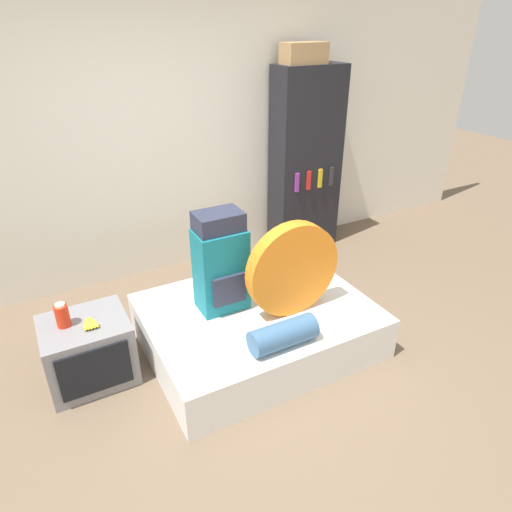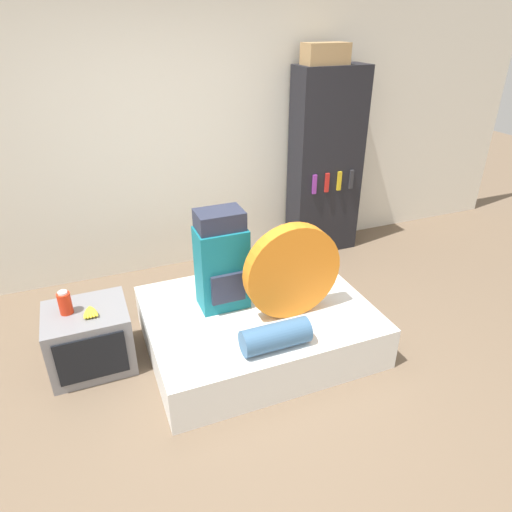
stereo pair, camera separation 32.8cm
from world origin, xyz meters
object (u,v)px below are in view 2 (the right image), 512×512
sleeping_roll (276,336)px  bookshelf (325,164)px  tent_bag (292,271)px  cardboard_box (326,54)px  television (90,338)px  backpack (222,262)px  canister (65,303)px

sleeping_roll → bookshelf: (1.37, 1.82, 0.53)m
tent_bag → cardboard_box: bearing=55.8°
sleeping_roll → bookshelf: bookshelf is taller
television → cardboard_box: size_ratio=1.38×
tent_bag → cardboard_box: cardboard_box is taller
bookshelf → tent_bag: bearing=-126.3°
backpack → bookshelf: size_ratio=0.40×
television → cardboard_box: (2.44, 1.09, 1.77)m
tent_bag → sleeping_roll: bearing=-129.5°
backpack → sleeping_roll: bearing=-75.3°
backpack → canister: (-1.11, 0.11, -0.16)m
canister → backpack: bearing=-5.7°
television → bookshelf: 2.86m
tent_bag → bookshelf: bearing=53.7°
backpack → cardboard_box: cardboard_box is taller
tent_bag → canister: 1.61m
sleeping_roll → canister: (-1.28, 0.74, 0.13)m
backpack → cardboard_box: (1.43, 1.17, 1.30)m
television → cardboard_box: 3.21m
sleeping_roll → bookshelf: 2.34m
sleeping_roll → backpack: bearing=104.7°
tent_bag → sleeping_roll: (-0.27, -0.32, -0.27)m
television → bookshelf: bookshelf is taller
bookshelf → cardboard_box: (-0.10, -0.02, 1.05)m
sleeping_roll → canister: 1.48m
tent_bag → television: bearing=165.0°
television → canister: 0.34m
backpack → bookshelf: (1.53, 1.20, 0.24)m
backpack → television: size_ratio=1.33×
backpack → television: (-1.00, 0.08, -0.48)m
canister → cardboard_box: bearing=22.6°
tent_bag → cardboard_box: size_ratio=1.71×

